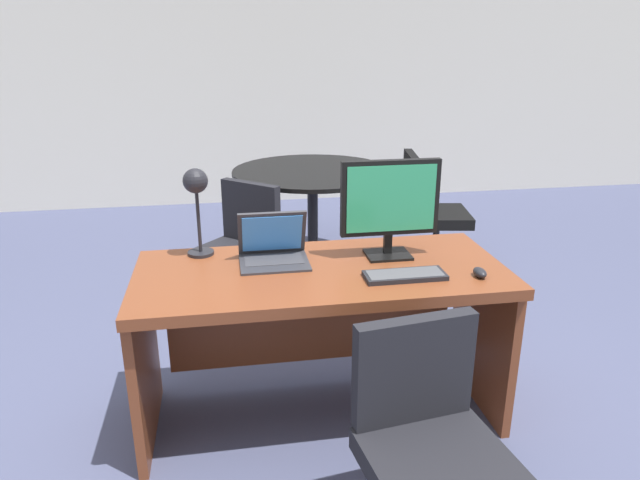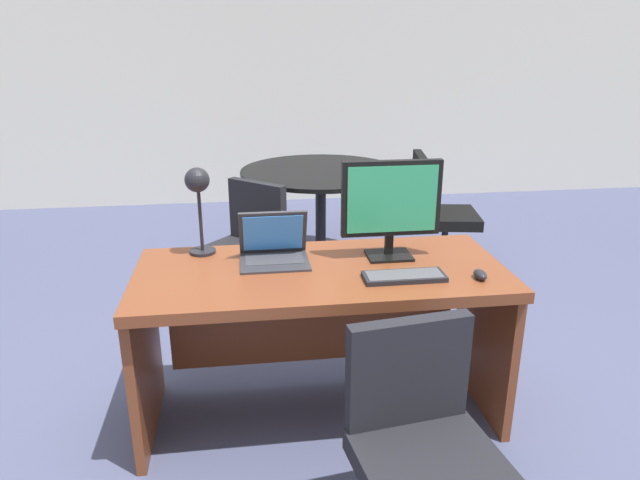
{
  "view_description": "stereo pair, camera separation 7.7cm",
  "coord_description": "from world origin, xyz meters",
  "px_view_note": "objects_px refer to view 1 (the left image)",
  "views": [
    {
      "loc": [
        -0.39,
        -2.27,
        1.69
      ],
      "look_at": [
        0.0,
        0.04,
        0.86
      ],
      "focal_mm": 32.3,
      "sensor_mm": 36.0,
      "label": 1
    },
    {
      "loc": [
        -0.31,
        -2.29,
        1.69
      ],
      "look_at": [
        0.0,
        0.04,
        0.86
      ],
      "focal_mm": 32.3,
      "sensor_mm": 36.0,
      "label": 2
    }
  ],
  "objects_px": {
    "keyboard": "(405,275)",
    "meeting_table": "(313,194)",
    "mouse": "(480,273)",
    "meeting_chair_near": "(429,222)",
    "meeting_chair_far": "(237,262)",
    "monitor": "(390,202)",
    "desk": "(320,306)",
    "desk_lamp": "(196,193)",
    "office_chair": "(431,470)",
    "laptop": "(273,245)"
  },
  "relations": [
    {
      "from": "keyboard",
      "to": "meeting_table",
      "type": "distance_m",
      "value": 2.03
    },
    {
      "from": "meeting_table",
      "to": "mouse",
      "type": "bearing_deg",
      "value": -79.36
    },
    {
      "from": "meeting_chair_near",
      "to": "meeting_chair_far",
      "type": "distance_m",
      "value": 1.56
    },
    {
      "from": "monitor",
      "to": "mouse",
      "type": "bearing_deg",
      "value": -43.76
    },
    {
      "from": "desk",
      "to": "desk_lamp",
      "type": "height_order",
      "value": "desk_lamp"
    },
    {
      "from": "desk_lamp",
      "to": "meeting_chair_near",
      "type": "relative_size",
      "value": 0.46
    },
    {
      "from": "office_chair",
      "to": "meeting_chair_far",
      "type": "bearing_deg",
      "value": 106.33
    },
    {
      "from": "meeting_table",
      "to": "desk",
      "type": "bearing_deg",
      "value": -97.86
    },
    {
      "from": "keyboard",
      "to": "mouse",
      "type": "relative_size",
      "value": 3.94
    },
    {
      "from": "desk",
      "to": "keyboard",
      "type": "relative_size",
      "value": 4.71
    },
    {
      "from": "laptop",
      "to": "desk_lamp",
      "type": "distance_m",
      "value": 0.41
    },
    {
      "from": "mouse",
      "to": "meeting_chair_near",
      "type": "xyz_separation_m",
      "value": [
        0.49,
        1.91,
        -0.41
      ]
    },
    {
      "from": "monitor",
      "to": "keyboard",
      "type": "bearing_deg",
      "value": -90.08
    },
    {
      "from": "desk",
      "to": "meeting_chair_far",
      "type": "distance_m",
      "value": 1.23
    },
    {
      "from": "mouse",
      "to": "monitor",
      "type": "bearing_deg",
      "value": 136.24
    },
    {
      "from": "desk",
      "to": "meeting_table",
      "type": "relative_size",
      "value": 1.35
    },
    {
      "from": "desk_lamp",
      "to": "meeting_table",
      "type": "xyz_separation_m",
      "value": [
        0.77,
        1.62,
        -0.46
      ]
    },
    {
      "from": "mouse",
      "to": "meeting_chair_far",
      "type": "distance_m",
      "value": 1.76
    },
    {
      "from": "laptop",
      "to": "mouse",
      "type": "bearing_deg",
      "value": -22.05
    },
    {
      "from": "mouse",
      "to": "meeting_table",
      "type": "relative_size",
      "value": 0.07
    },
    {
      "from": "desk",
      "to": "mouse",
      "type": "height_order",
      "value": "mouse"
    },
    {
      "from": "office_chair",
      "to": "mouse",
      "type": "bearing_deg",
      "value": 56.3
    },
    {
      "from": "mouse",
      "to": "meeting_table",
      "type": "height_order",
      "value": "mouse"
    },
    {
      "from": "desk_lamp",
      "to": "meeting_table",
      "type": "relative_size",
      "value": 0.34
    },
    {
      "from": "meeting_chair_far",
      "to": "mouse",
      "type": "bearing_deg",
      "value": -54.79
    },
    {
      "from": "mouse",
      "to": "meeting_table",
      "type": "xyz_separation_m",
      "value": [
        -0.39,
        2.06,
        -0.18
      ]
    },
    {
      "from": "laptop",
      "to": "meeting_chair_far",
      "type": "xyz_separation_m",
      "value": [
        -0.15,
        1.06,
        -0.48
      ]
    },
    {
      "from": "office_chair",
      "to": "meeting_chair_near",
      "type": "xyz_separation_m",
      "value": [
        0.89,
        2.51,
        0.03
      ]
    },
    {
      "from": "meeting_table",
      "to": "meeting_chair_near",
      "type": "distance_m",
      "value": 0.92
    },
    {
      "from": "office_chair",
      "to": "meeting_chair_far",
      "type": "height_order",
      "value": "meeting_chair_far"
    },
    {
      "from": "laptop",
      "to": "keyboard",
      "type": "relative_size",
      "value": 0.89
    },
    {
      "from": "mouse",
      "to": "office_chair",
      "type": "distance_m",
      "value": 0.85
    },
    {
      "from": "keyboard",
      "to": "desk_lamp",
      "type": "distance_m",
      "value": 0.98
    },
    {
      "from": "laptop",
      "to": "desk_lamp",
      "type": "relative_size",
      "value": 0.74
    },
    {
      "from": "keyboard",
      "to": "office_chair",
      "type": "bearing_deg",
      "value": -97.85
    },
    {
      "from": "laptop",
      "to": "mouse",
      "type": "height_order",
      "value": "laptop"
    },
    {
      "from": "laptop",
      "to": "meeting_chair_far",
      "type": "bearing_deg",
      "value": 98.14
    },
    {
      "from": "monitor",
      "to": "laptop",
      "type": "height_order",
      "value": "monitor"
    },
    {
      "from": "monitor",
      "to": "office_chair",
      "type": "xyz_separation_m",
      "value": [
        -0.09,
        -0.9,
        -0.68
      ]
    },
    {
      "from": "monitor",
      "to": "desk",
      "type": "bearing_deg",
      "value": -169.4
    },
    {
      "from": "mouse",
      "to": "meeting_table",
      "type": "bearing_deg",
      "value": 100.64
    },
    {
      "from": "desk",
      "to": "desk_lamp",
      "type": "relative_size",
      "value": 3.91
    },
    {
      "from": "meeting_table",
      "to": "meeting_chair_near",
      "type": "bearing_deg",
      "value": -9.69
    },
    {
      "from": "laptop",
      "to": "monitor",
      "type": "bearing_deg",
      "value": -4.31
    },
    {
      "from": "desk",
      "to": "laptop",
      "type": "xyz_separation_m",
      "value": [
        -0.2,
        0.1,
        0.27
      ]
    },
    {
      "from": "keyboard",
      "to": "meeting_chair_near",
      "type": "height_order",
      "value": "meeting_chair_near"
    },
    {
      "from": "laptop",
      "to": "meeting_chair_near",
      "type": "xyz_separation_m",
      "value": [
        1.32,
        1.57,
        -0.46
      ]
    },
    {
      "from": "meeting_chair_near",
      "to": "desk",
      "type": "bearing_deg",
      "value": -124.0
    },
    {
      "from": "keyboard",
      "to": "desk_lamp",
      "type": "bearing_deg",
      "value": 154.88
    },
    {
      "from": "monitor",
      "to": "meeting_table",
      "type": "xyz_separation_m",
      "value": [
        -0.08,
        1.76,
        -0.42
      ]
    }
  ]
}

